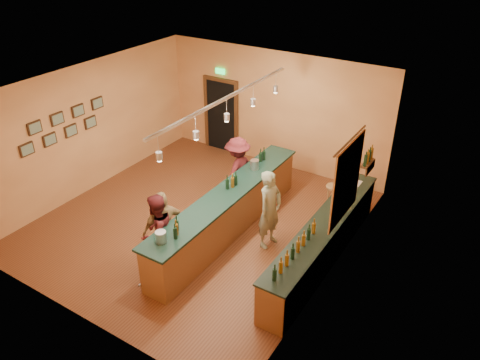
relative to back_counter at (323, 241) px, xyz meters
The scene contains 18 objects.
floor 3.01m from the back_counter, behind, with size 7.00×7.00×0.00m, color brown.
ceiling 4.03m from the back_counter, behind, with size 6.50×7.00×0.02m, color silver.
wall_back 4.59m from the back_counter, 131.80° to the left, with size 6.50×0.02×3.20m, color #BD7947.
wall_front 4.86m from the back_counter, 128.91° to the right, with size 6.50×0.02×3.20m, color #BD7947.
wall_left 6.32m from the back_counter, behind, with size 0.02×7.00×3.20m, color #BD7947.
wall_right 1.16m from the back_counter, 32.52° to the right, with size 0.02×7.00×3.20m, color #BD7947.
doorway 5.75m from the back_counter, 144.79° to the left, with size 1.15×0.09×2.48m.
tapestry 1.41m from the back_counter, 40.29° to the left, with size 0.03×1.40×1.60m, color #97391E.
bottle_shelf 2.10m from the back_counter, 83.32° to the left, with size 0.17×0.55×0.54m.
picture_grid 6.42m from the back_counter, behind, with size 0.06×2.20×0.70m, color #382111, non-canonical shape.
back_counter is the anchor object (origin of this frame).
tasting_bar 2.16m from the back_counter, behind, with size 0.74×5.10×1.38m.
pendant_track 3.30m from the back_counter, behind, with size 0.11×4.60×0.50m.
bartender 1.25m from the back_counter, behind, with size 0.64×0.42×1.74m, color gray.
customer_a 3.29m from the back_counter, 145.60° to the right, with size 0.79×0.61×1.62m, color #59191E.
customer_b 3.17m from the back_counter, 148.97° to the right, with size 0.93×0.39×1.59m, color #997A51.
customer_c 2.93m from the back_counter, 158.28° to the left, with size 1.08×0.62×1.68m, color #59191E.
bar_stool 1.88m from the back_counter, 106.23° to the left, with size 0.35×0.35×0.72m.
Camera 1 is at (5.57, -7.08, 6.18)m, focal length 35.00 mm.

